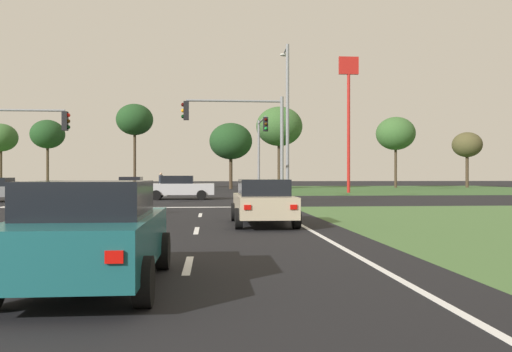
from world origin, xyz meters
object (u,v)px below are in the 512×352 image
traffic_signal_near_left (13,137)px  traffic_signal_far_right (261,142)px  traffic_signal_near_right (245,130)px  treeline_fourth (231,141)px  street_lamp_second (287,115)px  car_teal_fifth (91,233)px  treeline_seventh (467,145)px  car_silver_second (179,187)px  treeline_third (135,120)px  pedestrian_at_median (161,181)px  car_beige_near (263,201)px  fastfood_pole_sign (349,94)px  treeline_fifth (279,127)px  treeline_second (48,134)px  treeline_near (1,138)px  car_maroon_third (131,186)px  treeline_sixth (396,134)px

traffic_signal_near_left → traffic_signal_far_right: traffic_signal_far_right is taller
traffic_signal_near_right → treeline_fourth: (0.57, 33.68, 1.51)m
traffic_signal_far_right → street_lamp_second: 6.98m
car_teal_fifth → treeline_fourth: 53.42m
street_lamp_second → treeline_seventh: bearing=50.2°
car_silver_second → treeline_third: 28.56m
car_teal_fifth → treeline_seventh: 67.21m
pedestrian_at_median → car_beige_near: bearing=-9.0°
fastfood_pole_sign → treeline_third: (-21.30, 14.82, -1.01)m
treeline_fourth → treeline_seventh: 30.69m
car_silver_second → treeline_fifth: size_ratio=0.48×
car_silver_second → traffic_signal_far_right: (5.75, 2.85, 3.23)m
traffic_signal_far_right → treeline_second: 30.73m
treeline_seventh → car_beige_near: bearing=-122.8°
street_lamp_second → pedestrian_at_median: size_ratio=5.66×
car_beige_near → treeline_fourth: treeline_fourth is taller
fastfood_pole_sign → treeline_near: (-36.45, 15.44, -3.12)m
car_maroon_third → car_teal_fifth: 35.56m
traffic_signal_far_right → car_teal_fifth: bearing=-100.1°
car_teal_fifth → treeline_sixth: size_ratio=0.47×
treeline_near → traffic_signal_near_left: bearing=-68.5°
treeline_seventh → street_lamp_second: bearing=-129.8°
traffic_signal_near_left → treeline_fifth: size_ratio=0.53×
traffic_signal_near_left → street_lamp_second: (14.38, 4.45, 1.74)m
traffic_signal_near_left → fastfood_pole_sign: fastfood_pole_sign is taller
treeline_fourth → treeline_seventh: bearing=8.4°
car_teal_fifth → traffic_signal_far_right: 31.28m
car_teal_fifth → treeline_fifth: (9.89, 54.46, 6.52)m
car_maroon_third → car_teal_fifth: bearing=97.4°
traffic_signal_near_right → street_lamp_second: 5.44m
car_silver_second → car_beige_near: bearing=11.6°
treeline_second → car_teal_fifth: bearing=-72.9°
treeline_fourth → treeline_fifth: (5.78, 1.40, 1.85)m
treeline_near → treeline_third: bearing=-2.3°
treeline_near → car_beige_near: bearing=-60.8°
fastfood_pole_sign → pedestrian_at_median: bearing=-161.2°
car_teal_fifth → traffic_signal_far_right: size_ratio=0.73×
traffic_signal_near_left → treeline_near: 38.60m
street_lamp_second → treeline_fifth: (3.52, 30.63, 2.04)m
treeline_second → traffic_signal_near_right: bearing=-59.3°
car_beige_near → treeline_second: bearing=114.5°
car_beige_near → treeline_near: (-25.59, 45.80, 5.10)m
fastfood_pole_sign → treeline_fourth: 17.12m
car_teal_fifth → traffic_signal_near_left: 21.14m
traffic_signal_near_left → fastfood_pole_sign: (22.36, 20.42, 5.45)m
traffic_signal_near_left → treeline_third: size_ratio=0.52×
treeline_seventh → treeline_third: bearing=-176.0°
treeline_third → treeline_sixth: treeline_third is taller
traffic_signal_near_left → treeline_third: (1.06, 35.25, 4.44)m
car_teal_fifth → treeline_seventh: (34.47, 57.52, 4.63)m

